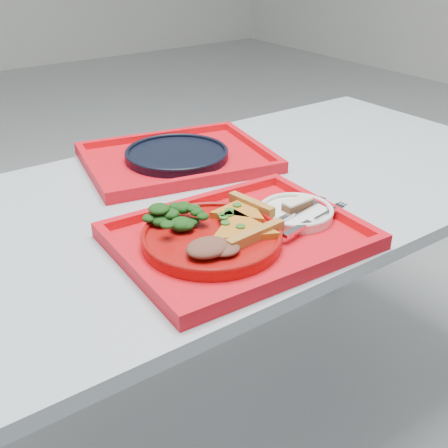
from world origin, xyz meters
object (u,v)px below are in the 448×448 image
Objects in this scene: tray_far at (177,161)px; dinner_plate at (212,239)px; tray_main at (239,240)px; dessert_bar at (297,204)px; navy_plate at (177,155)px.

dinner_plate reaches higher than tray_far.
tray_far is (0.12, 0.42, 0.00)m from tray_main.
dinner_plate is at bearing 175.89° from dessert_bar.
tray_far is 1.73× the size of navy_plate.
dessert_bar is at bearing -85.00° from navy_plate.
dessert_bar reaches higher than tray_main.
navy_plate is (0.00, 0.00, 0.01)m from tray_far.
tray_main is at bearing -105.94° from navy_plate.
navy_plate is (0.17, 0.41, -0.00)m from dinner_plate.
tray_main is 0.44m from tray_far.
tray_main is at bearing -94.02° from tray_far.
dinner_plate is (-0.17, -0.41, 0.02)m from tray_far.
tray_main and tray_far have the same top height.
navy_plate is at bearing 11.92° from tray_far.
dinner_plate is 0.44m from navy_plate.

